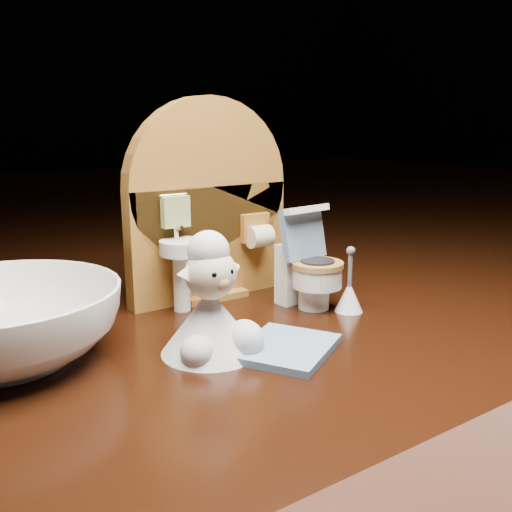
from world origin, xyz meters
The scene contains 6 objects.
backdrop_panel centered at (0.00, 0.06, 0.07)m, with size 0.13×0.05×0.15m.
toy_toilet centered at (0.05, 0.00, 0.03)m, with size 0.04×0.05×0.07m.
bath_mat centered at (-0.02, -0.06, 0.00)m, with size 0.06×0.05×0.00m, color slate.
toilet_brush centered at (0.06, -0.02, 0.01)m, with size 0.02×0.02×0.05m.
plush_lamb centered at (-0.05, -0.03, 0.03)m, with size 0.06×0.06×0.08m.
ceramic_bowl centered at (-0.16, 0.03, 0.02)m, with size 0.13×0.13×0.04m, color white.
Camera 1 is at (-0.21, -0.31, 0.13)m, focal length 40.00 mm.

